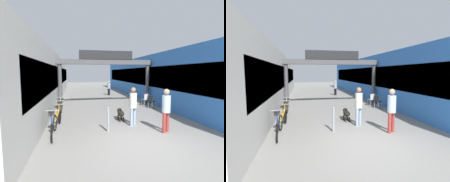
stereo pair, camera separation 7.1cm
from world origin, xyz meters
TOP-DOWN VIEW (x-y plane):
  - ground_plane at (0.00, 0.00)m, footprint 80.00×80.00m
  - storefront_left at (-5.09, 11.00)m, footprint 3.00×26.00m
  - storefront_right at (5.09, 11.00)m, footprint 3.00×26.00m
  - arcade_sign_gateway at (0.00, 7.57)m, footprint 7.40×0.47m
  - pedestrian_with_dog at (0.34, 2.22)m, footprint 0.48×0.48m
  - pedestrian_companion at (1.35, 1.01)m, footprint 0.47×0.47m
  - pedestrian_carrying_crate at (1.30, 13.23)m, footprint 0.45×0.45m
  - dog_on_leash at (-0.02, 3.17)m, footprint 0.33×0.81m
  - bicycle_blue_nearest at (-3.20, 1.48)m, footprint 0.46×1.68m
  - bicycle_orange_second at (-3.09, 2.80)m, footprint 0.46×1.69m
  - bicycle_green_third at (-3.09, 3.92)m, footprint 0.46×1.69m
  - bicycle_silver_farthest at (-3.19, 5.05)m, footprint 0.46×1.69m
  - bollard_post_metal at (-0.97, 1.55)m, footprint 0.10×0.10m
  - cafe_chair_black_nearer at (2.85, 5.73)m, footprint 0.53×0.53m
  - cafe_chair_aluminium_farther at (2.84, 6.72)m, footprint 0.49×0.49m

SIDE VIEW (x-z plane):
  - ground_plane at x=0.00m, z-range 0.00..0.00m
  - dog_on_leash at x=-0.02m, z-range 0.08..0.67m
  - bicycle_blue_nearest at x=-3.20m, z-range -0.05..0.93m
  - bicycle_orange_second at x=-3.09m, z-range -0.05..0.93m
  - bicycle_green_third at x=-3.09m, z-range -0.05..0.93m
  - bicycle_silver_farthest at x=-3.19m, z-range -0.05..0.93m
  - bollard_post_metal at x=-0.97m, z-range 0.01..1.06m
  - cafe_chair_black_nearer at x=2.85m, z-range 0.10..0.99m
  - cafe_chair_aluminium_farther at x=2.84m, z-range 0.10..0.99m
  - pedestrian_carrying_crate at x=1.30m, z-range 0.11..1.69m
  - pedestrian_with_dog at x=0.34m, z-range 0.14..1.93m
  - pedestrian_companion at x=1.35m, z-range 0.14..1.94m
  - storefront_left at x=-5.09m, z-range 0.00..3.89m
  - storefront_right at x=5.09m, z-range 0.00..3.89m
  - arcade_sign_gateway at x=0.00m, z-range 0.85..4.92m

